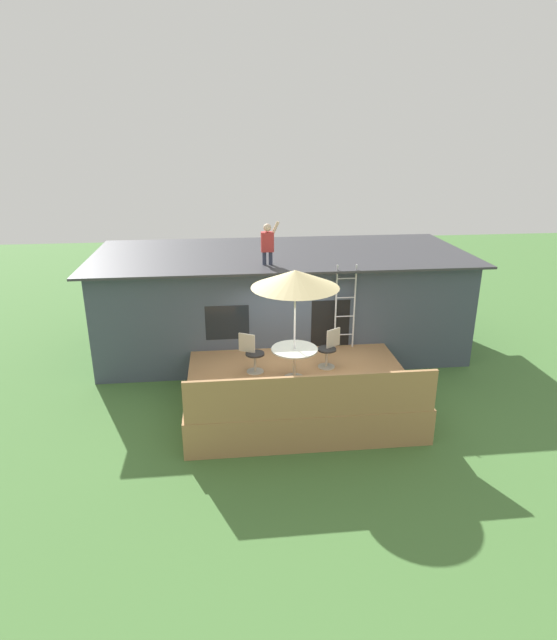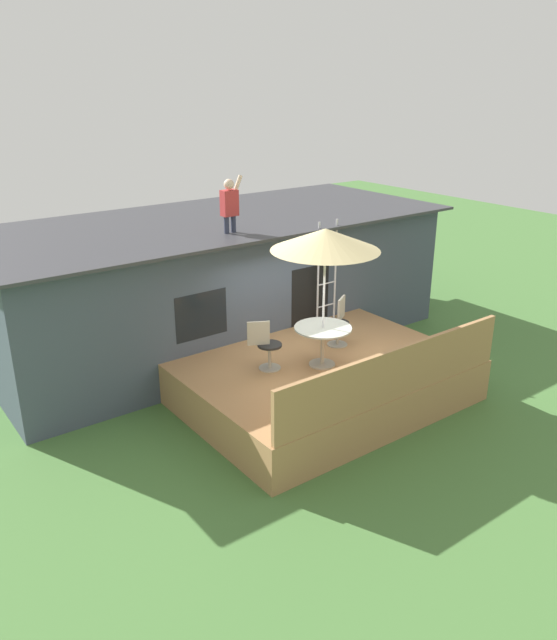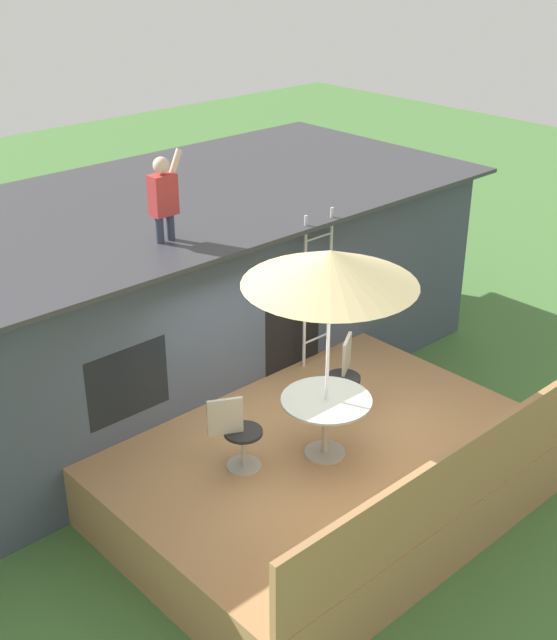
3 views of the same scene
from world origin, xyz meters
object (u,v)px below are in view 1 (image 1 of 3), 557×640
person_figure (268,241)px  patio_chair_left (252,353)px  patio_table (294,355)px  step_ladder (345,307)px  patio_chair_right (329,349)px  patio_umbrella (295,279)px

person_figure → patio_chair_left: person_figure is taller
patio_table → step_ladder: (1.52, 1.68, 0.51)m
step_ladder → patio_chair_right: 1.42m
patio_umbrella → step_ladder: bearing=47.8°
patio_chair_left → patio_table: bearing=0.0°
patio_table → patio_chair_left: bearing=152.1°
patio_chair_left → patio_chair_right: same height
patio_table → patio_chair_left: size_ratio=1.13×
patio_umbrella → patio_chair_left: patio_umbrella is taller
patio_chair_left → step_ladder: bearing=53.9°
patio_umbrella → person_figure: (-0.37, 2.43, 0.33)m
patio_table → person_figure: 3.23m
person_figure → patio_table: bearing=-81.4°
step_ladder → patio_chair_right: size_ratio=2.39×
person_figure → patio_chair_left: size_ratio=1.21×
patio_umbrella → patio_chair_right: (0.91, 0.57, -1.89)m
patio_table → step_ladder: step_ladder is taller
patio_chair_right → step_ladder: bearing=-151.2°
patio_chair_left → patio_chair_right: (1.83, 0.08, 0.00)m
patio_chair_left → patio_chair_right: size_ratio=1.00×
patio_umbrella → person_figure: person_figure is taller
step_ladder → person_figure: (-1.89, 0.75, 1.57)m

